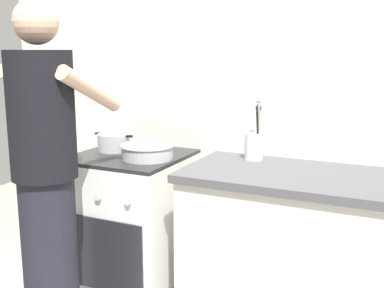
{
  "coord_description": "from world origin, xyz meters",
  "views": [
    {
      "loc": [
        1.08,
        -2.06,
        1.48
      ],
      "look_at": [
        0.05,
        0.12,
        1.0
      ],
      "focal_mm": 44.57,
      "sensor_mm": 36.0,
      "label": 1
    }
  ],
  "objects_px": {
    "stove_range": "(132,230)",
    "mixing_bowl": "(147,151)",
    "pot": "(114,142)",
    "person": "(47,185)",
    "utensil_crock": "(254,143)"
  },
  "relations": [
    {
      "from": "stove_range",
      "to": "person",
      "type": "bearing_deg",
      "value": -99.03
    },
    {
      "from": "stove_range",
      "to": "pot",
      "type": "distance_m",
      "value": 0.52
    },
    {
      "from": "mixing_bowl",
      "to": "person",
      "type": "bearing_deg",
      "value": -113.59
    },
    {
      "from": "pot",
      "to": "mixing_bowl",
      "type": "height_order",
      "value": "pot"
    },
    {
      "from": "utensil_crock",
      "to": "stove_range",
      "type": "bearing_deg",
      "value": -164.34
    },
    {
      "from": "mixing_bowl",
      "to": "person",
      "type": "xyz_separation_m",
      "value": [
        -0.23,
        -0.53,
        -0.08
      ]
    },
    {
      "from": "stove_range",
      "to": "mixing_bowl",
      "type": "xyz_separation_m",
      "value": [
        0.14,
        -0.04,
        0.49
      ]
    },
    {
      "from": "mixing_bowl",
      "to": "person",
      "type": "height_order",
      "value": "person"
    },
    {
      "from": "mixing_bowl",
      "to": "person",
      "type": "relative_size",
      "value": 0.17
    },
    {
      "from": "pot",
      "to": "utensil_crock",
      "type": "relative_size",
      "value": 0.76
    },
    {
      "from": "mixing_bowl",
      "to": "utensil_crock",
      "type": "height_order",
      "value": "utensil_crock"
    },
    {
      "from": "utensil_crock",
      "to": "person",
      "type": "relative_size",
      "value": 0.2
    },
    {
      "from": "stove_range",
      "to": "mixing_bowl",
      "type": "height_order",
      "value": "mixing_bowl"
    },
    {
      "from": "pot",
      "to": "person",
      "type": "height_order",
      "value": "person"
    },
    {
      "from": "stove_range",
      "to": "utensil_crock",
      "type": "height_order",
      "value": "utensil_crock"
    }
  ]
}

